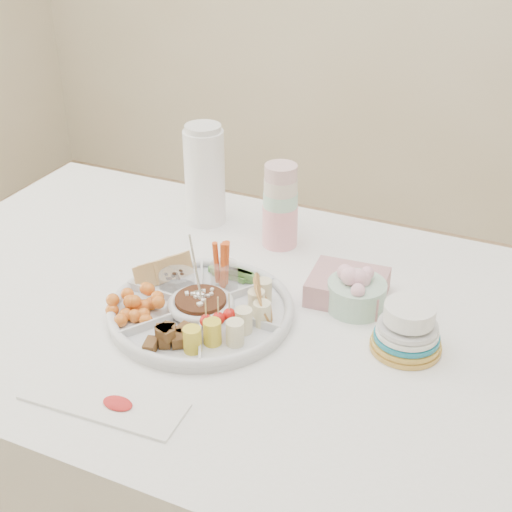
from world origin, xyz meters
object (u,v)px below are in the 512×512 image
at_px(thermos, 205,174).
at_px(plate_stack, 407,330).
at_px(dining_table, 217,431).
at_px(party_tray, 201,307).

xyz_separation_m(thermos, plate_stack, (0.61, -0.33, -0.09)).
distance_m(dining_table, thermos, 0.64).
bearing_deg(thermos, plate_stack, -28.10).
height_order(dining_table, plate_stack, plate_stack).
xyz_separation_m(party_tray, plate_stack, (0.42, 0.07, 0.02)).
xyz_separation_m(dining_table, thermos, (-0.19, 0.33, 0.51)).
bearing_deg(plate_stack, thermos, 151.90).
relative_size(thermos, plate_stack, 1.90).
bearing_deg(dining_table, plate_stack, 0.90).
height_order(dining_table, thermos, thermos).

